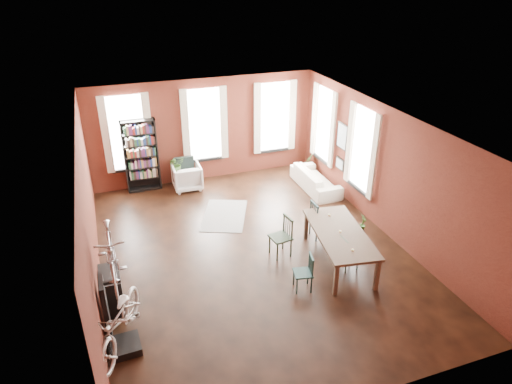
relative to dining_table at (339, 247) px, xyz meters
name	(u,v)px	position (x,y,z in m)	size (l,w,h in m)	color
room	(253,159)	(-1.48, 1.68, 1.73)	(9.00, 9.04, 3.22)	black
dining_table	(339,247)	(0.00, 0.00, 0.00)	(1.08, 2.37, 0.81)	brown
dining_chair_a	(303,273)	(-1.18, -0.62, 0.01)	(0.38, 0.38, 0.83)	#1C3E3C
dining_chair_b	(280,237)	(-1.15, 0.72, 0.09)	(0.45, 0.45, 0.98)	black
dining_chair_c	(349,253)	(0.11, -0.29, 0.00)	(0.37, 0.37, 0.81)	#1E2F1B
dining_chair_d	(320,219)	(0.10, 1.14, 0.09)	(0.45, 0.45, 0.98)	#162E31
bookshelf	(141,156)	(-3.73, 5.36, 0.70)	(1.00, 0.32, 2.20)	black
white_armchair	(187,176)	(-2.48, 4.97, 0.02)	(0.83, 0.78, 0.86)	silver
cream_sofa	(316,176)	(1.22, 3.66, 0.00)	(2.08, 0.61, 0.81)	beige
striped_rug	(225,215)	(-1.88, 2.96, -0.40)	(1.12, 1.79, 0.01)	black
bike_trainer	(125,346)	(-4.90, -1.12, -0.33)	(0.54, 0.54, 0.16)	black
bike_wall_rack	(106,311)	(-5.13, -0.74, 0.25)	(0.16, 0.60, 1.30)	black
console_table	(112,290)	(-5.01, 0.16, 0.00)	(0.40, 0.80, 0.80)	black
plant_stand	(178,180)	(-2.73, 5.10, -0.14)	(0.27, 0.27, 0.53)	black
plant_by_sofa	(308,168)	(1.54, 4.87, -0.26)	(0.37, 0.67, 0.30)	#2D5220
plant_small	(362,227)	(1.30, 1.04, -0.32)	(0.24, 0.45, 0.16)	#325B24
bicycle_floor	(117,300)	(-4.91, -1.11, 0.73)	(0.68, 1.03, 1.96)	beige
bicycle_hung	(108,238)	(-4.88, -0.74, 1.73)	(0.47, 1.00, 1.66)	#A5A8AD
plant_on_stand	(177,166)	(-2.75, 5.12, 0.33)	(0.46, 0.51, 0.40)	#3A5E25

